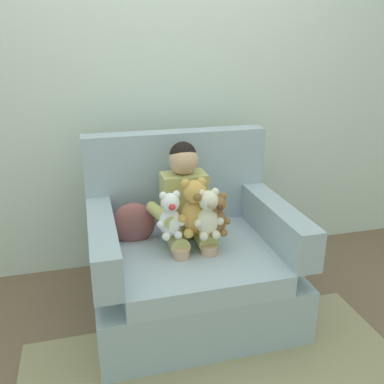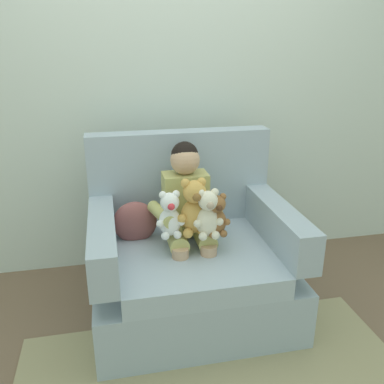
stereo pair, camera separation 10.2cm
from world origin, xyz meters
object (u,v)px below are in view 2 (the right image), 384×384
Objects in this scene: plush_white at (170,215)px; plush_cream at (208,215)px; plush_honey at (194,208)px; armchair at (190,261)px; throw_pillow at (135,222)px; plush_brown at (217,216)px; seated_child at (188,207)px.

plush_white is 0.95× the size of plush_cream.
armchair is at bearing 78.82° from plush_honey.
armchair reaches higher than plush_white.
plush_honey is 0.42m from throw_pillow.
plush_cream is 1.06× the size of throw_pillow.
plush_brown is at bearing -27.32° from plush_white.
armchair is 4.39× the size of throw_pillow.
plush_brown is at bearing -53.11° from armchair.
throw_pillow is at bearing 154.43° from plush_brown.
plush_brown is 0.92× the size of plush_white.
plush_cream is (0.07, -0.05, -0.02)m from plush_honey.
throw_pillow is at bearing 148.52° from plush_cream.
plush_white is 1.01× the size of throw_pillow.
plush_honey is (0.13, 0.01, 0.03)m from plush_white.
armchair is 3.53× the size of plush_honey.
seated_child is 0.19m from plush_white.
seated_child is 2.99× the size of plush_cream.
armchair is 4.34× the size of plush_white.
plush_brown is (0.11, -0.15, 0.35)m from armchair.
plush_honey is 1.17× the size of plush_cream.
plush_honey is (-0.12, 0.04, 0.04)m from plush_brown.
plush_brown is at bearing -56.85° from seated_child.
plush_honey is (0.01, -0.14, 0.05)m from seated_child.
plush_white is at bearing 172.72° from plush_cream.
plush_cream reaches higher than throw_pillow.
plush_honey is at bearing 167.55° from plush_brown.
seated_child reaches higher than plush_cream.
seated_child reaches higher than plush_honey.
seated_child is (-0.01, 0.03, 0.34)m from armchair.
plush_brown is 0.13m from plush_honey.
plush_white is 0.13m from plush_honey.
plush_cream reaches higher than plush_white.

